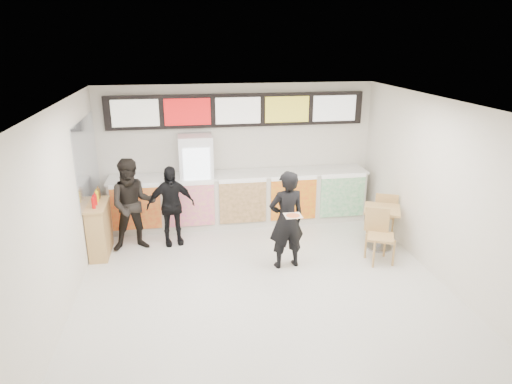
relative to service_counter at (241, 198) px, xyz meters
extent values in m
plane|color=beige|center=(0.00, -3.09, -0.57)|extent=(7.00, 7.00, 0.00)
plane|color=white|center=(0.00, -3.09, 2.43)|extent=(7.00, 7.00, 0.00)
plane|color=silver|center=(0.00, 0.41, 0.93)|extent=(6.00, 0.00, 6.00)
plane|color=silver|center=(-3.00, -3.09, 0.93)|extent=(0.00, 7.00, 7.00)
plane|color=silver|center=(3.00, -3.09, 0.93)|extent=(0.00, 7.00, 7.00)
cube|color=silver|center=(0.00, 0.01, -0.02)|extent=(5.50, 0.70, 1.10)
cube|color=silver|center=(0.00, 0.01, 0.55)|extent=(5.56, 0.76, 0.04)
cube|color=red|center=(-2.20, -0.37, 0.03)|extent=(0.99, 0.02, 0.90)
cube|color=#E8339D|center=(-1.10, -0.37, 0.03)|extent=(0.99, 0.02, 0.90)
cube|color=brown|center=(0.00, -0.37, 0.03)|extent=(0.99, 0.02, 0.90)
cube|color=gold|center=(1.10, -0.37, 0.03)|extent=(0.99, 0.02, 0.90)
cube|color=#24934F|center=(2.20, -0.37, 0.03)|extent=(0.99, 0.02, 0.90)
cube|color=black|center=(0.00, 0.33, 1.88)|extent=(5.50, 0.12, 0.70)
cube|color=silver|center=(-2.12, 0.26, 1.88)|extent=(0.95, 0.02, 0.55)
cube|color=red|center=(-1.06, 0.26, 1.88)|extent=(0.95, 0.02, 0.55)
cube|color=white|center=(0.00, 0.26, 1.88)|extent=(0.95, 0.02, 0.55)
cube|color=gold|center=(1.06, 0.26, 1.88)|extent=(0.95, 0.02, 0.55)
cube|color=white|center=(2.12, 0.26, 1.88)|extent=(0.95, 0.02, 0.55)
cube|color=white|center=(-0.93, 0.03, 0.43)|extent=(0.70, 0.65, 2.00)
cube|color=white|center=(-0.93, -0.31, 0.48)|extent=(0.54, 0.02, 1.50)
cylinder|color=#258919|center=(-1.14, -0.27, -0.12)|extent=(0.07, 0.07, 0.22)
cylinder|color=orange|center=(-1.00, -0.27, -0.12)|extent=(0.07, 0.07, 0.22)
cylinder|color=red|center=(-0.86, -0.27, -0.12)|extent=(0.07, 0.07, 0.22)
cylinder|color=#174CB2|center=(-0.72, -0.27, -0.12)|extent=(0.07, 0.07, 0.22)
cylinder|color=orange|center=(-1.14, -0.27, 0.26)|extent=(0.07, 0.07, 0.22)
cylinder|color=red|center=(-1.00, -0.27, 0.26)|extent=(0.07, 0.07, 0.22)
cylinder|color=#174CB2|center=(-0.86, -0.27, 0.26)|extent=(0.07, 0.07, 0.22)
cylinder|color=#258919|center=(-0.72, -0.27, 0.26)|extent=(0.07, 0.07, 0.22)
cylinder|color=red|center=(-1.14, -0.27, 0.64)|extent=(0.07, 0.07, 0.22)
cylinder|color=#174CB2|center=(-1.00, -0.27, 0.64)|extent=(0.07, 0.07, 0.22)
cylinder|color=#258919|center=(-0.86, -0.27, 0.64)|extent=(0.07, 0.07, 0.22)
cylinder|color=orange|center=(-0.72, -0.27, 0.64)|extent=(0.07, 0.07, 0.22)
cylinder|color=#174CB2|center=(-1.14, -0.27, 1.02)|extent=(0.07, 0.07, 0.22)
cylinder|color=#258919|center=(-1.00, -0.27, 1.02)|extent=(0.07, 0.07, 0.22)
cylinder|color=orange|center=(-0.86, -0.27, 1.02)|extent=(0.07, 0.07, 0.22)
cylinder|color=red|center=(-0.72, -0.27, 1.02)|extent=(0.07, 0.07, 0.22)
cube|color=#B2B7BF|center=(-2.99, -0.64, 1.18)|extent=(0.01, 2.00, 1.50)
imported|color=black|center=(0.53, -2.14, 0.32)|extent=(0.71, 0.53, 1.78)
imported|color=black|center=(-2.19, -0.97, 0.33)|extent=(0.95, 0.78, 1.81)
imported|color=black|center=(-1.49, -0.84, 0.23)|extent=(1.00, 0.56, 1.60)
cube|color=beige|center=(0.53, -2.59, 0.58)|extent=(0.28, 0.28, 0.01)
cone|color=#CC7233|center=(0.53, -2.59, 0.59)|extent=(0.36, 0.36, 0.02)
cube|color=tan|center=(2.50, -1.72, 0.23)|extent=(0.88, 0.88, 0.04)
cylinder|color=gray|center=(2.50, -1.72, -0.17)|extent=(0.09, 0.09, 0.80)
cylinder|color=gray|center=(2.50, -1.72, -0.56)|extent=(0.49, 0.49, 0.03)
cube|color=tan|center=(2.25, -2.27, -0.08)|extent=(0.61, 0.61, 0.04)
cube|color=tan|center=(2.25, -2.06, 0.18)|extent=(0.42, 0.21, 0.46)
cube|color=tan|center=(2.75, -1.16, -0.08)|extent=(0.61, 0.61, 0.04)
cube|color=tan|center=(2.75, -1.37, 0.18)|extent=(0.42, 0.21, 0.46)
cube|color=tan|center=(-2.82, -1.10, -0.09)|extent=(0.32, 0.86, 0.97)
cube|color=tan|center=(-2.82, -1.10, 0.42)|extent=(0.37, 0.91, 0.04)
cylinder|color=red|center=(-2.82, -1.34, 0.54)|extent=(0.06, 0.06, 0.19)
cylinder|color=red|center=(-2.82, -1.16, 0.54)|extent=(0.06, 0.06, 0.19)
cylinder|color=yellow|center=(-2.82, -0.97, 0.54)|extent=(0.06, 0.06, 0.19)
cylinder|color=brown|center=(-2.82, -0.80, 0.54)|extent=(0.06, 0.06, 0.19)
camera|label=1|loc=(-1.19, -9.34, 3.34)|focal=32.00mm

